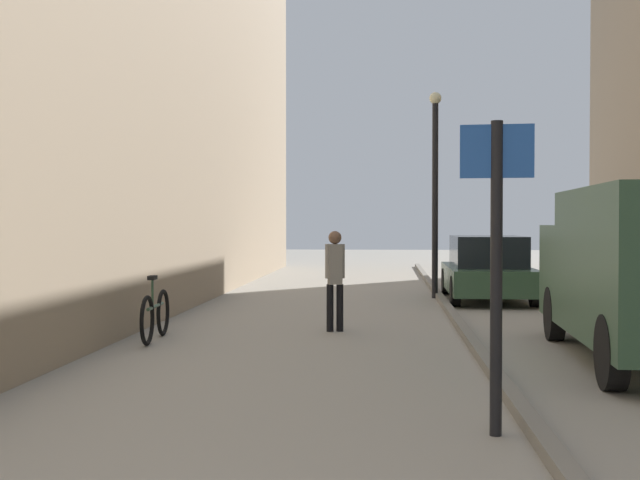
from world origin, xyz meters
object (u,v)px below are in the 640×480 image
at_px(parked_car, 487,269).
at_px(lamp_post, 435,181).
at_px(pedestrian_main_foreground, 335,274).
at_px(street_sign_post, 496,249).
at_px(bicycle_leaning, 155,315).

distance_m(parked_car, lamp_post, 2.36).
relative_size(pedestrian_main_foreground, street_sign_post, 0.62).
distance_m(pedestrian_main_foreground, lamp_post, 6.63).
relative_size(pedestrian_main_foreground, lamp_post, 0.34).
bearing_deg(street_sign_post, pedestrian_main_foreground, -69.83).
height_order(pedestrian_main_foreground, street_sign_post, street_sign_post).
distance_m(pedestrian_main_foreground, parked_car, 6.39).
distance_m(street_sign_post, bicycle_leaning, 6.89).
bearing_deg(pedestrian_main_foreground, parked_car, 45.81).
distance_m(pedestrian_main_foreground, street_sign_post, 6.71).
xyz_separation_m(pedestrian_main_foreground, parked_car, (3.09, 5.59, -0.22)).
bearing_deg(pedestrian_main_foreground, lamp_post, 56.95).
relative_size(lamp_post, bicycle_leaning, 2.69).
bearing_deg(lamp_post, pedestrian_main_foreground, -107.81).
xyz_separation_m(pedestrian_main_foreground, bicycle_leaning, (-2.61, -1.23, -0.56)).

